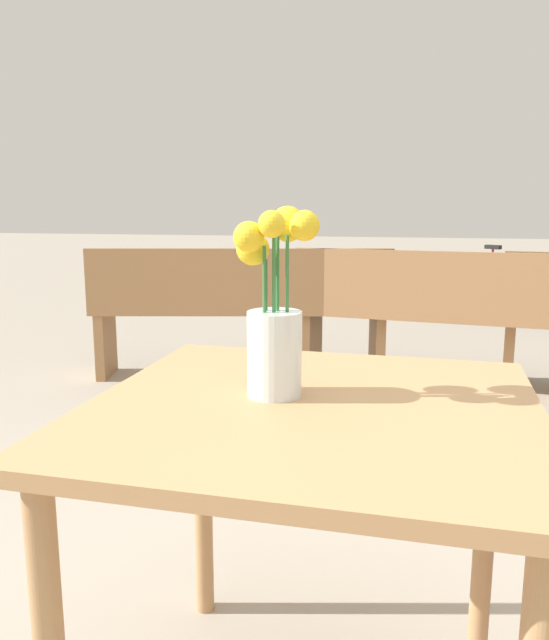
{
  "coord_description": "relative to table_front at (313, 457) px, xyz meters",
  "views": [
    {
      "loc": [
        0.16,
        -1.14,
        1.13
      ],
      "look_at": [
        -0.08,
        0.03,
        0.9
      ],
      "focal_mm": 35.0,
      "sensor_mm": 36.0,
      "label": 1
    }
  ],
  "objects": [
    {
      "name": "flower_vase",
      "position": [
        -0.08,
        0.03,
        0.26
      ],
      "size": [
        0.17,
        0.14,
        0.37
      ],
      "color": "silver",
      "rests_on": "table_front"
    },
    {
      "name": "bench_middle",
      "position": [
        0.33,
        2.69,
        -0.17
      ],
      "size": [
        1.69,
        0.55,
        0.85
      ],
      "color": "#9E7047",
      "rests_on": "ground_plane"
    },
    {
      "name": "bench_near",
      "position": [
        -0.86,
        2.65,
        -0.16
      ],
      "size": [
        1.94,
        0.74,
        0.85
      ],
      "color": "#9E7047",
      "rests_on": "ground_plane"
    },
    {
      "name": "table_front",
      "position": [
        0.0,
        0.0,
        0.0
      ],
      "size": [
        0.88,
        0.86,
        0.75
      ],
      "color": "tan",
      "rests_on": "ground_plane"
    },
    {
      "name": "bicycle",
      "position": [
        1.15,
        5.38,
        -0.32
      ],
      "size": [
        1.19,
        0.96,
        0.71
      ],
      "color": "black",
      "rests_on": "ground_plane"
    }
  ]
}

